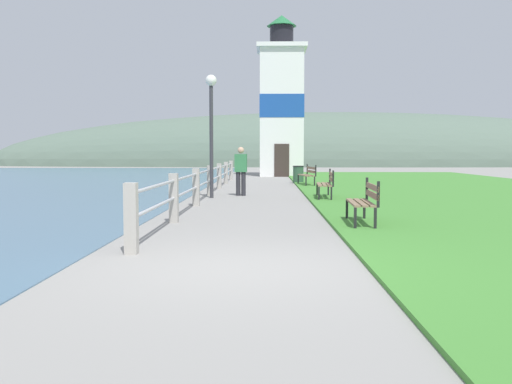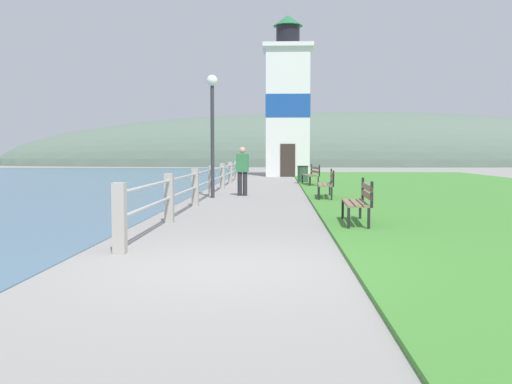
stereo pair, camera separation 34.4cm
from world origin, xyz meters
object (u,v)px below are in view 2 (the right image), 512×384
park_bench_near (360,200)px  lighthouse (288,105)px  trash_bin (303,174)px  lamp_post (212,113)px  person_strolling (242,169)px  park_bench_far (312,174)px  park_bench_midway (328,182)px

park_bench_near → lighthouse: bearing=-85.0°
trash_bin → lamp_post: size_ratio=0.21×
lighthouse → person_strolling: size_ratio=6.00×
park_bench_far → lighthouse: size_ratio=0.20×
park_bench_near → lighthouse: (-1.09, 24.58, 3.90)m
park_bench_far → lamp_post: size_ratio=0.51×
park_bench_far → trash_bin: size_ratio=2.41×
park_bench_near → lighthouse: 24.92m
lamp_post → trash_bin: bearing=69.8°
park_bench_midway → lamp_post: lamp_post is taller
park_bench_near → lamp_post: size_ratio=0.43×
park_bench_midway → person_strolling: 3.14m
lighthouse → person_strolling: (-1.77, -16.60, -3.54)m
lamp_post → park_bench_near: bearing=-61.8°
park_bench_midway → lighthouse: (-1.01, 18.03, 3.90)m
park_bench_midway → lamp_post: (-3.68, 0.47, 2.20)m
lighthouse → trash_bin: lighthouse is taller
park_bench_near → park_bench_midway: (-0.08, 6.56, 0.00)m
park_bench_far → lamp_post: bearing=55.2°
park_bench_near → person_strolling: size_ratio=1.01×
park_bench_near → park_bench_midway: bearing=-86.8°
person_strolling → park_bench_far: bearing=-19.9°
person_strolling → park_bench_midway: bearing=-112.4°
person_strolling → trash_bin: size_ratio=1.98×
park_bench_midway → person_strolling: bearing=-24.0°
lighthouse → park_bench_far: bearing=-85.0°
park_bench_near → trash_bin: (-0.48, 15.94, -0.11)m
park_bench_near → park_bench_midway: same height
person_strolling → lamp_post: (-0.91, -0.96, 1.84)m
lighthouse → lamp_post: 17.84m
park_bench_far → park_bench_midway: bearing=83.6°
park_bench_near → park_bench_midway: 6.56m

